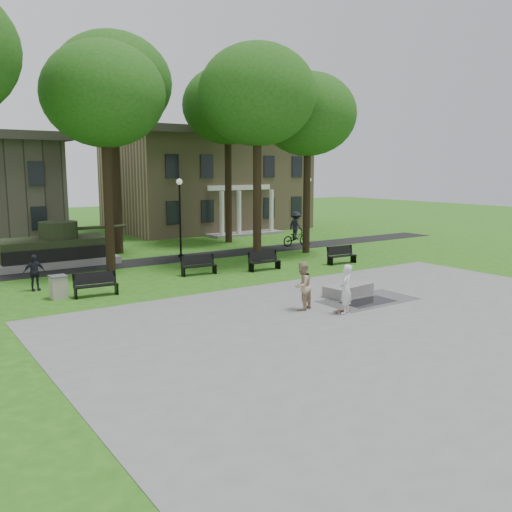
{
  "coord_description": "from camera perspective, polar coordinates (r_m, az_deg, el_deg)",
  "views": [
    {
      "loc": [
        -14.13,
        -16.98,
        5.29
      ],
      "look_at": [
        -0.41,
        2.94,
        1.4
      ],
      "focal_mm": 38.0,
      "sensor_mm": 36.0,
      "label": 1
    }
  ],
  "objects": [
    {
      "name": "puddle",
      "position": [
        22.27,
        11.74,
        -4.74
      ],
      "size": [
        2.2,
        1.2,
        0.0
      ],
      "primitive_type": "cube",
      "color": "black",
      "rests_on": "plaza"
    },
    {
      "name": "tree_1",
      "position": [
        29.35,
        -15.74,
        15.98
      ],
      "size": [
        6.2,
        6.2,
        11.63
      ],
      "color": "black",
      "rests_on": "ground"
    },
    {
      "name": "tree_2",
      "position": [
        31.24,
        0.13,
        16.54
      ],
      "size": [
        6.6,
        6.6,
        12.16
      ],
      "color": "black",
      "rests_on": "ground"
    },
    {
      "name": "tree_3",
      "position": [
        34.67,
        5.49,
        14.57
      ],
      "size": [
        6.0,
        6.0,
        11.19
      ],
      "color": "black",
      "rests_on": "ground"
    },
    {
      "name": "plaza",
      "position": [
        19.26,
        14.67,
        -7.08
      ],
      "size": [
        22.0,
        16.0,
        0.02
      ],
      "primitive_type": "cube",
      "color": "gray",
      "rests_on": "ground"
    },
    {
      "name": "concrete_block",
      "position": [
        23.26,
        9.69,
        -3.52
      ],
      "size": [
        2.31,
        1.26,
        0.45
      ],
      "primitive_type": "cube",
      "rotation": [
        0.0,
        0.0,
        0.12
      ],
      "color": "gray",
      "rests_on": "plaza"
    },
    {
      "name": "skateboarder",
      "position": [
        20.17,
        9.43,
        -3.45
      ],
      "size": [
        0.8,
        0.72,
        1.83
      ],
      "primitive_type": "imported",
      "rotation": [
        0.0,
        0.0,
        3.69
      ],
      "color": "silver",
      "rests_on": "plaza"
    },
    {
      "name": "friend_watching",
      "position": [
        20.49,
        4.87,
        -3.14
      ],
      "size": [
        1.09,
        0.98,
        1.84
      ],
      "primitive_type": "imported",
      "rotation": [
        0.0,
        0.0,
        3.52
      ],
      "color": "tan",
      "rests_on": "plaza"
    },
    {
      "name": "tree_5",
      "position": [
        39.57,
        -3.0,
        15.48
      ],
      "size": [
        6.4,
        6.4,
        12.44
      ],
      "color": "black",
      "rests_on": "ground"
    },
    {
      "name": "cyclist",
      "position": [
        37.73,
        4.22,
        2.54
      ],
      "size": [
        2.24,
        1.28,
        2.38
      ],
      "rotation": [
        0.0,
        0.0,
        1.61
      ],
      "color": "black",
      "rests_on": "ground"
    },
    {
      "name": "footpath",
      "position": [
        32.67,
        -8.45,
        -0.27
      ],
      "size": [
        44.0,
        2.6,
        0.01
      ],
      "primitive_type": "cube",
      "color": "black",
      "rests_on": "ground"
    },
    {
      "name": "park_bench_2",
      "position": [
        28.62,
        0.82,
        -0.45
      ],
      "size": [
        1.81,
        0.55,
        1.0
      ],
      "rotation": [
        0.0,
        0.0,
        -0.02
      ],
      "color": "black",
      "rests_on": "ground"
    },
    {
      "name": "tank_monument",
      "position": [
        32.22,
        -20.44,
        0.65
      ],
      "size": [
        7.45,
        3.4,
        2.4
      ],
      "color": "gray",
      "rests_on": "ground"
    },
    {
      "name": "pedestrian_walker",
      "position": [
        25.65,
        -22.31,
        -1.63
      ],
      "size": [
        0.96,
        0.44,
        1.61
      ],
      "primitive_type": "imported",
      "rotation": [
        0.0,
        0.0,
        0.05
      ],
      "color": "black",
      "rests_on": "ground"
    },
    {
      "name": "building_right",
      "position": [
        49.3,
        -5.29,
        8.0
      ],
      "size": [
        17.0,
        12.0,
        8.6
      ],
      "color": "#9E8460",
      "rests_on": "ground"
    },
    {
      "name": "lamp_mid",
      "position": [
        32.83,
        -8.01,
        4.69
      ],
      "size": [
        0.36,
        0.36,
        4.73
      ],
      "color": "black",
      "rests_on": "ground"
    },
    {
      "name": "park_bench_3",
      "position": [
        30.95,
        8.93,
        0.17
      ],
      "size": [
        1.82,
        0.62,
        1.0
      ],
      "rotation": [
        0.0,
        0.0,
        -0.06
      ],
      "color": "black",
      "rests_on": "ground"
    },
    {
      "name": "park_bench_0",
      "position": [
        23.77,
        -16.56,
        -2.81
      ],
      "size": [
        1.83,
        0.67,
        1.0
      ],
      "rotation": [
        0.0,
        0.0,
        -0.09
      ],
      "color": "black",
      "rests_on": "ground"
    },
    {
      "name": "ground",
      "position": [
        22.71,
        5.08,
        -4.37
      ],
      "size": [
        120.0,
        120.0,
        0.0
      ],
      "primitive_type": "plane",
      "color": "#225614",
      "rests_on": "ground"
    },
    {
      "name": "tree_4",
      "position": [
        35.51,
        -14.88,
        17.1
      ],
      "size": [
        7.2,
        7.2,
        13.5
      ],
      "color": "black",
      "rests_on": "ground"
    },
    {
      "name": "trash_bin",
      "position": [
        23.82,
        -20.08,
        -3.06
      ],
      "size": [
        0.67,
        0.67,
        0.96
      ],
      "rotation": [
        0.0,
        0.0,
        0.01
      ],
      "color": "#9C9680",
      "rests_on": "ground"
    },
    {
      "name": "skateboard",
      "position": [
        20.59,
        9.04,
        -5.71
      ],
      "size": [
        0.8,
        0.29,
        0.07
      ],
      "primitive_type": "cube",
      "rotation": [
        0.0,
        0.0,
        0.12
      ],
      "color": "brown",
      "rests_on": "plaza"
    },
    {
      "name": "park_bench_1",
      "position": [
        27.52,
        -6.12,
        -0.89
      ],
      "size": [
        1.84,
        0.72,
        1.0
      ],
      "rotation": [
        0.0,
        0.0,
        -0.11
      ],
      "color": "black",
      "rests_on": "ground"
    },
    {
      "name": "lamp_right",
      "position": [
        38.34,
        5.53,
        5.36
      ],
      "size": [
        0.36,
        0.36,
        4.73
      ],
      "color": "black",
      "rests_on": "ground"
    }
  ]
}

